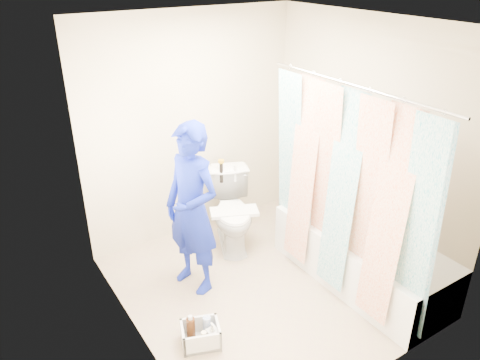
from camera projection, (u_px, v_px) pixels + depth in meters
floor at (261, 286)px, 4.44m from camera, size 2.60×2.60×0.00m
ceiling at (267, 22)px, 3.40m from camera, size 2.40×2.60×0.02m
wall_back at (192, 128)px, 4.90m from camera, size 2.40×0.02×2.40m
wall_front at (384, 244)px, 2.94m from camera, size 2.40×0.02×2.40m
wall_left at (127, 210)px, 3.33m from camera, size 0.02×2.60×2.40m
wall_right at (365, 143)px, 4.51m from camera, size 0.02×2.60×2.40m
bathtub at (361, 256)px, 4.42m from camera, size 0.70×1.75×0.50m
curtain_rod at (355, 86)px, 3.53m from camera, size 0.02×1.90×0.02m
shower_curtain at (343, 195)px, 3.93m from camera, size 0.06×1.75×1.80m
toilet at (232, 211)px, 4.93m from camera, size 0.72×0.89×0.79m
tank_lid at (234, 212)px, 4.79m from camera, size 0.53×0.39×0.04m
tank_internals at (225, 170)px, 4.94m from camera, size 0.18×0.11×0.26m
plumber at (192, 210)px, 4.13m from camera, size 0.54×0.67×1.61m
cleaning_caddy at (202, 335)px, 3.75m from camera, size 0.37×0.33×0.23m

